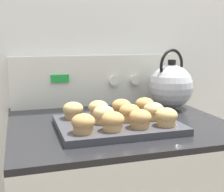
# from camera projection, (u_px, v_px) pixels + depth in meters

# --- Properties ---
(wall_back) EXTENTS (8.00, 0.05, 2.40)m
(wall_back) POSITION_uv_depth(u_px,v_px,m) (94.00, 32.00, 1.37)
(wall_back) COLOR silver
(wall_back) RESTS_ON ground_plane
(control_panel) EXTENTS (0.73, 0.07, 0.21)m
(control_panel) POSITION_uv_depth(u_px,v_px,m) (97.00, 80.00, 1.35)
(control_panel) COLOR silver
(control_panel) RESTS_ON stove_range
(muffin_pan) EXTENTS (0.38, 0.30, 0.02)m
(muffin_pan) POSITION_uv_depth(u_px,v_px,m) (117.00, 125.00, 1.01)
(muffin_pan) COLOR #38383D
(muffin_pan) RESTS_ON stove_range
(muffin_r0_c0) EXTENTS (0.07, 0.07, 0.06)m
(muffin_r0_c0) POSITION_uv_depth(u_px,v_px,m) (83.00, 124.00, 0.88)
(muffin_r0_c0) COLOR #A37A4C
(muffin_r0_c0) RESTS_ON muffin_pan
(muffin_r0_c1) EXTENTS (0.07, 0.07, 0.06)m
(muffin_r0_c1) POSITION_uv_depth(u_px,v_px,m) (113.00, 121.00, 0.91)
(muffin_r0_c1) COLOR tan
(muffin_r0_c1) RESTS_ON muffin_pan
(muffin_r0_c2) EXTENTS (0.07, 0.07, 0.06)m
(muffin_r0_c2) POSITION_uv_depth(u_px,v_px,m) (140.00, 119.00, 0.94)
(muffin_r0_c2) COLOR #A37A4C
(muffin_r0_c2) RESTS_ON muffin_pan
(muffin_r0_c3) EXTENTS (0.07, 0.07, 0.06)m
(muffin_r0_c3) POSITION_uv_depth(u_px,v_px,m) (166.00, 117.00, 0.96)
(muffin_r0_c3) COLOR tan
(muffin_r0_c3) RESTS_ON muffin_pan
(muffin_r1_c1) EXTENTS (0.07, 0.07, 0.06)m
(muffin_r1_c1) POSITION_uv_depth(u_px,v_px,m) (104.00, 114.00, 0.99)
(muffin_r1_c1) COLOR tan
(muffin_r1_c1) RESTS_ON muffin_pan
(muffin_r1_c2) EXTENTS (0.07, 0.07, 0.06)m
(muffin_r1_c2) POSITION_uv_depth(u_px,v_px,m) (130.00, 112.00, 1.02)
(muffin_r1_c2) COLOR tan
(muffin_r1_c2) RESTS_ON muffin_pan
(muffin_r1_c3) EXTENTS (0.07, 0.07, 0.06)m
(muffin_r1_c3) POSITION_uv_depth(u_px,v_px,m) (154.00, 111.00, 1.04)
(muffin_r1_c3) COLOR tan
(muffin_r1_c3) RESTS_ON muffin_pan
(muffin_r2_c0) EXTENTS (0.07, 0.07, 0.06)m
(muffin_r2_c0) POSITION_uv_depth(u_px,v_px,m) (73.00, 110.00, 1.05)
(muffin_r2_c0) COLOR #A37A4C
(muffin_r2_c0) RESTS_ON muffin_pan
(muffin_r2_c1) EXTENTS (0.07, 0.07, 0.06)m
(muffin_r2_c1) POSITION_uv_depth(u_px,v_px,m) (98.00, 109.00, 1.07)
(muffin_r2_c1) COLOR tan
(muffin_r2_c1) RESTS_ON muffin_pan
(muffin_r2_c2) EXTENTS (0.07, 0.07, 0.06)m
(muffin_r2_c2) POSITION_uv_depth(u_px,v_px,m) (121.00, 107.00, 1.10)
(muffin_r2_c2) COLOR tan
(muffin_r2_c2) RESTS_ON muffin_pan
(muffin_r2_c3) EXTENTS (0.07, 0.07, 0.06)m
(muffin_r2_c3) POSITION_uv_depth(u_px,v_px,m) (145.00, 105.00, 1.12)
(muffin_r2_c3) COLOR tan
(muffin_r2_c3) RESTS_ON muffin_pan
(tea_kettle) EXTENTS (0.21, 0.18, 0.25)m
(tea_kettle) POSITION_uv_depth(u_px,v_px,m) (171.00, 86.00, 1.28)
(tea_kettle) COLOR #ADAFB5
(tea_kettle) RESTS_ON stove_range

